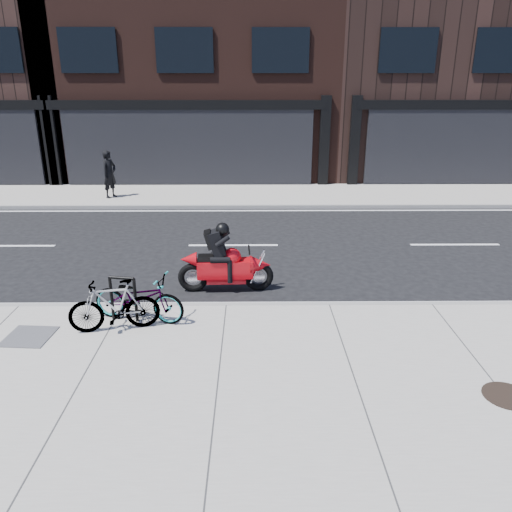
{
  "coord_description": "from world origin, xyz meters",
  "views": [
    {
      "loc": [
        0.5,
        -10.74,
        4.31
      ],
      "look_at": [
        0.58,
        -1.33,
        0.9
      ],
      "focal_mm": 35.0,
      "sensor_mm": 36.0,
      "label": 1
    }
  ],
  "objects_px": {
    "bicycle_front": "(139,297)",
    "manhole_cover": "(507,396)",
    "bicycle_rear": "(114,306)",
    "utility_grate": "(29,336)",
    "pedestrian": "(109,174)",
    "motorcycle": "(230,263)",
    "bike_rack": "(123,295)"
  },
  "relations": [
    {
      "from": "manhole_cover",
      "to": "utility_grate",
      "type": "distance_m",
      "value": 7.53
    },
    {
      "from": "bicycle_rear",
      "to": "pedestrian",
      "type": "distance_m",
      "value": 10.52
    },
    {
      "from": "bicycle_front",
      "to": "utility_grate",
      "type": "xyz_separation_m",
      "value": [
        -1.77,
        -0.61,
        -0.44
      ]
    },
    {
      "from": "bicycle_rear",
      "to": "pedestrian",
      "type": "bearing_deg",
      "value": -176.61
    },
    {
      "from": "bike_rack",
      "to": "bicycle_rear",
      "type": "bearing_deg",
      "value": -101.01
    },
    {
      "from": "bike_rack",
      "to": "utility_grate",
      "type": "distance_m",
      "value": 1.69
    },
    {
      "from": "utility_grate",
      "to": "motorcycle",
      "type": "bearing_deg",
      "value": 33.7
    },
    {
      "from": "bicycle_front",
      "to": "motorcycle",
      "type": "xyz_separation_m",
      "value": [
        1.56,
        1.61,
        0.03
      ]
    },
    {
      "from": "bike_rack",
      "to": "bicycle_rear",
      "type": "relative_size",
      "value": 0.55
    },
    {
      "from": "motorcycle",
      "to": "pedestrian",
      "type": "relative_size",
      "value": 1.2
    },
    {
      "from": "bicycle_rear",
      "to": "utility_grate",
      "type": "relative_size",
      "value": 2.06
    },
    {
      "from": "motorcycle",
      "to": "bicycle_front",
      "type": "bearing_deg",
      "value": -136.16
    },
    {
      "from": "bicycle_rear",
      "to": "manhole_cover",
      "type": "height_order",
      "value": "bicycle_rear"
    },
    {
      "from": "bicycle_front",
      "to": "motorcycle",
      "type": "bearing_deg",
      "value": -30.48
    },
    {
      "from": "bike_rack",
      "to": "pedestrian",
      "type": "xyz_separation_m",
      "value": [
        -2.82,
        9.78,
        0.34
      ]
    },
    {
      "from": "bicycle_rear",
      "to": "motorcycle",
      "type": "distance_m",
      "value": 2.75
    },
    {
      "from": "utility_grate",
      "to": "bicycle_front",
      "type": "bearing_deg",
      "value": 18.98
    },
    {
      "from": "bicycle_rear",
      "to": "utility_grate",
      "type": "distance_m",
      "value": 1.52
    },
    {
      "from": "motorcycle",
      "to": "pedestrian",
      "type": "bearing_deg",
      "value": 117.55
    },
    {
      "from": "bicycle_rear",
      "to": "motorcycle",
      "type": "height_order",
      "value": "motorcycle"
    },
    {
      "from": "pedestrian",
      "to": "utility_grate",
      "type": "distance_m",
      "value": 10.51
    },
    {
      "from": "pedestrian",
      "to": "bicycle_front",
      "type": "bearing_deg",
      "value": -135.59
    },
    {
      "from": "utility_grate",
      "to": "bike_rack",
      "type": "bearing_deg",
      "value": 22.15
    },
    {
      "from": "bicycle_front",
      "to": "pedestrian",
      "type": "bearing_deg",
      "value": 31.13
    },
    {
      "from": "bicycle_front",
      "to": "utility_grate",
      "type": "relative_size",
      "value": 2.27
    },
    {
      "from": "bike_rack",
      "to": "motorcycle",
      "type": "relative_size",
      "value": 0.42
    },
    {
      "from": "bicycle_front",
      "to": "manhole_cover",
      "type": "relative_size",
      "value": 2.58
    },
    {
      "from": "motorcycle",
      "to": "utility_grate",
      "type": "relative_size",
      "value": 2.69
    },
    {
      "from": "bike_rack",
      "to": "manhole_cover",
      "type": "bearing_deg",
      "value": -21.89
    },
    {
      "from": "bike_rack",
      "to": "bicycle_rear",
      "type": "height_order",
      "value": "bicycle_rear"
    },
    {
      "from": "manhole_cover",
      "to": "utility_grate",
      "type": "xyz_separation_m",
      "value": [
        -7.33,
        1.73,
        0.0
      ]
    },
    {
      "from": "bicycle_front",
      "to": "pedestrian",
      "type": "xyz_separation_m",
      "value": [
        -3.1,
        9.78,
        0.4
      ]
    }
  ]
}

